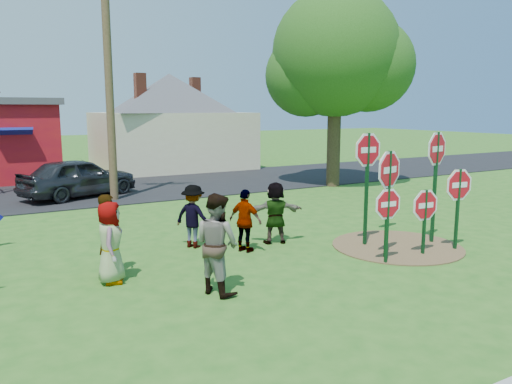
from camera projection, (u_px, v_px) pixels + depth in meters
ground at (216, 263)px, 11.13m from camera, size 120.00×120.00×0.00m
road at (101, 190)px, 21.00m from camera, size 120.00×7.50×0.04m
dirt_patch at (397, 246)px, 12.46m from camera, size 3.20×3.20×0.03m
cream_house at (170, 117)px, 28.78m from camera, size 9.40×9.40×6.50m
stop_sign_a at (388, 210)px, 10.90m from camera, size 0.93×0.08×1.81m
stop_sign_b at (368, 160)px, 12.23m from camera, size 1.13×0.08×2.98m
stop_sign_c at (436, 161)px, 12.48m from camera, size 1.13×0.27×3.00m
stop_sign_d at (389, 171)px, 13.63m from camera, size 1.04×0.12×2.41m
stop_sign_e at (425, 209)px, 11.60m from camera, size 1.00×0.09×1.69m
stop_sign_f at (459, 190)px, 11.95m from camera, size 1.04×0.14×2.13m
stop_sign_g at (389, 180)px, 11.21m from camera, size 1.14×0.30×2.64m
person_a at (110, 243)px, 9.76m from camera, size 0.74×0.92×1.63m
person_b at (110, 235)px, 10.26m from camera, size 0.63×0.73×1.69m
person_c at (217, 243)px, 9.21m from camera, size 0.97×1.10×1.89m
person_d at (193, 216)px, 12.31m from camera, size 1.05×1.17×1.57m
person_e at (245, 221)px, 11.90m from camera, size 0.75×0.96×1.52m
person_f at (275, 213)px, 12.68m from camera, size 1.55×0.92×1.59m
suv at (79, 177)px, 19.24m from camera, size 4.80×3.29×1.52m
utility_pole at (108, 64)px, 17.98m from camera, size 2.22×0.94×9.51m
leafy_tree at (338, 60)px, 21.49m from camera, size 6.00×5.47×8.52m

